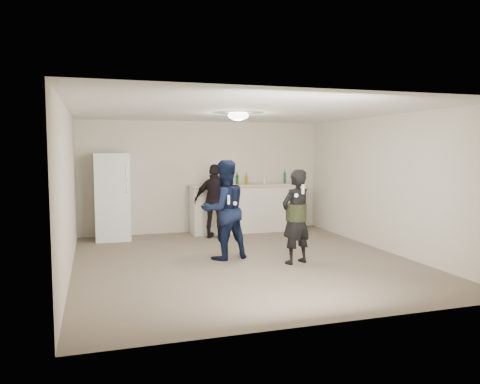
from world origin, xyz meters
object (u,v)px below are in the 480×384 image
object	(u,v)px
counter	(248,209)
fridge	(112,197)
woman	(296,217)
spectator	(215,201)
man	(224,210)
shaker	(228,181)

from	to	relation	value
counter	fridge	xyz separation A→B (m)	(-2.99, -0.07, 0.38)
counter	woman	xyz separation A→B (m)	(-0.19, -3.10, 0.25)
woman	spectator	distance (m)	2.65
counter	fridge	world-z (taller)	fridge
spectator	woman	bearing A→B (deg)	136.24
man	counter	bearing A→B (deg)	-128.95
shaker	man	world-z (taller)	man
shaker	fridge	bearing A→B (deg)	179.20
counter	fridge	size ratio (longest dim) A/B	1.44
man	spectator	distance (m)	1.91
shaker	woman	distance (m)	3.03
counter	man	xyz separation A→B (m)	(-1.23, -2.43, 0.32)
fridge	man	size ratio (longest dim) A/B	1.06
counter	spectator	distance (m)	1.09
counter	fridge	bearing A→B (deg)	-178.66
man	woman	distance (m)	1.24
fridge	woman	bearing A→B (deg)	-47.25
man	woman	world-z (taller)	man
shaker	spectator	xyz separation A→B (m)	(-0.41, -0.44, -0.39)
counter	spectator	world-z (taller)	spectator
man	woman	size ratio (longest dim) A/B	1.09
fridge	shaker	bearing A→B (deg)	-0.80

